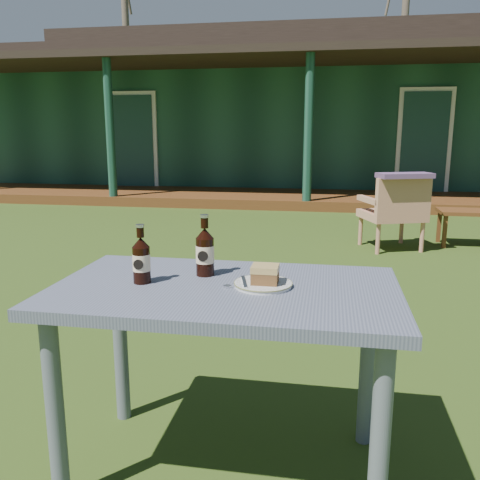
% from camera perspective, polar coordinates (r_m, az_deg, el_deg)
% --- Properties ---
extents(ground, '(80.00, 80.00, 0.00)m').
position_cam_1_polar(ground, '(3.51, 3.72, -8.71)').
color(ground, '#334916').
extents(pavilion, '(15.80, 8.30, 3.45)m').
position_cam_1_polar(pavilion, '(12.66, 8.65, 13.68)').
color(pavilion, '#194130').
rests_on(pavilion, ground).
extents(tree_left, '(0.28, 0.28, 10.50)m').
position_cam_1_polar(tree_left, '(22.73, -12.68, 22.05)').
color(tree_left, brown).
rests_on(tree_left, ground).
extents(tree_mid, '(0.28, 0.28, 9.50)m').
position_cam_1_polar(tree_mid, '(22.20, 17.90, 20.71)').
color(tree_mid, brown).
rests_on(tree_mid, ground).
extents(cafe_table, '(1.20, 0.70, 0.72)m').
position_cam_1_polar(cafe_table, '(1.81, -1.66, -8.24)').
color(cafe_table, '#555A6B').
rests_on(cafe_table, ground).
extents(plate, '(0.20, 0.20, 0.01)m').
position_cam_1_polar(plate, '(1.77, 2.61, -4.96)').
color(plate, silver).
rests_on(plate, cafe_table).
extents(cake_slice, '(0.09, 0.09, 0.06)m').
position_cam_1_polar(cake_slice, '(1.76, 2.83, -3.83)').
color(cake_slice, brown).
rests_on(cake_slice, plate).
extents(fork, '(0.04, 0.14, 0.00)m').
position_cam_1_polar(fork, '(1.77, 0.47, -4.71)').
color(fork, silver).
rests_on(fork, plate).
extents(cola_bottle_near, '(0.07, 0.07, 0.23)m').
position_cam_1_polar(cola_bottle_near, '(1.88, -3.96, -1.27)').
color(cola_bottle_near, black).
rests_on(cola_bottle_near, cafe_table).
extents(cola_bottle_far, '(0.06, 0.06, 0.21)m').
position_cam_1_polar(cola_bottle_far, '(1.82, -11.02, -2.18)').
color(cola_bottle_far, black).
rests_on(cola_bottle_far, cafe_table).
extents(bottle_cap, '(0.03, 0.03, 0.01)m').
position_cam_1_polar(bottle_cap, '(1.75, -1.42, -5.25)').
color(bottle_cap, silver).
rests_on(bottle_cap, cafe_table).
extents(armchair_left, '(0.73, 0.71, 0.78)m').
position_cam_1_polar(armchair_left, '(5.59, 17.04, 3.33)').
color(armchair_left, tan).
rests_on(armchair_left, ground).
extents(floral_throw, '(0.59, 0.40, 0.05)m').
position_cam_1_polar(floral_throw, '(5.41, 18.03, 6.91)').
color(floral_throw, '#63436B').
rests_on(floral_throw, armchair_left).
extents(side_table, '(0.60, 0.40, 0.40)m').
position_cam_1_polar(side_table, '(6.09, 24.13, 2.54)').
color(side_table, '#5A3215').
rests_on(side_table, ground).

